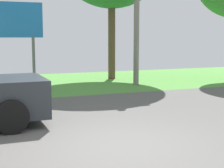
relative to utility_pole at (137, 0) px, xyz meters
The scene contains 3 objects.
ground_plane 7.50m from the utility_pole, 130.45° to the right, with size 40.00×22.00×0.20m.
utility_pole is the anchor object (origin of this frame).
roadside_billboard 5.45m from the utility_pole, behind, with size 2.60×0.12×3.50m.
Camera 1 is at (-2.55, -6.00, 2.12)m, focal length 55.89 mm.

